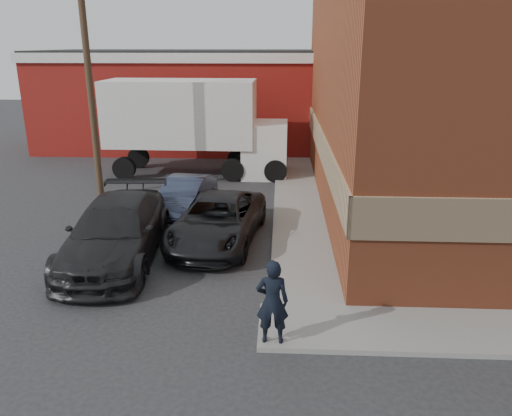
% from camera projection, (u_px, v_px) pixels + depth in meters
% --- Properties ---
extents(ground, '(90.00, 90.00, 0.00)m').
position_uv_depth(ground, '(282.00, 308.00, 11.77)').
color(ground, '#28282B').
rests_on(ground, ground).
extents(sidewalk_west, '(1.80, 18.00, 0.12)m').
position_uv_depth(sidewalk_west, '(297.00, 196.00, 20.26)').
color(sidewalk_west, gray).
rests_on(sidewalk_west, ground).
extents(warehouse, '(16.30, 8.30, 5.60)m').
position_uv_depth(warehouse, '(184.00, 98.00, 30.15)').
color(warehouse, maroon).
rests_on(warehouse, ground).
extents(utility_pole, '(2.00, 0.26, 9.00)m').
position_uv_depth(utility_pole, '(89.00, 77.00, 19.18)').
color(utility_pole, '#473523').
rests_on(utility_pole, ground).
extents(man, '(0.67, 0.44, 1.81)m').
position_uv_depth(man, '(272.00, 302.00, 9.99)').
color(man, black).
rests_on(man, sidewalk_south).
extents(sedan, '(1.93, 4.18, 1.33)m').
position_uv_depth(sedan, '(185.00, 196.00, 18.14)').
color(sedan, '#2D354B').
rests_on(sedan, ground).
extents(suv_a, '(3.00, 5.43, 1.44)m').
position_uv_depth(suv_a, '(218.00, 220.00, 15.52)').
color(suv_a, black).
rests_on(suv_a, ground).
extents(suv_b, '(2.73, 6.01, 1.71)m').
position_uv_depth(suv_b, '(116.00, 231.00, 14.22)').
color(suv_b, black).
rests_on(suv_b, ground).
extents(box_truck, '(8.93, 2.86, 4.39)m').
position_uv_depth(box_truck, '(199.00, 121.00, 23.09)').
color(box_truck, white).
rests_on(box_truck, ground).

